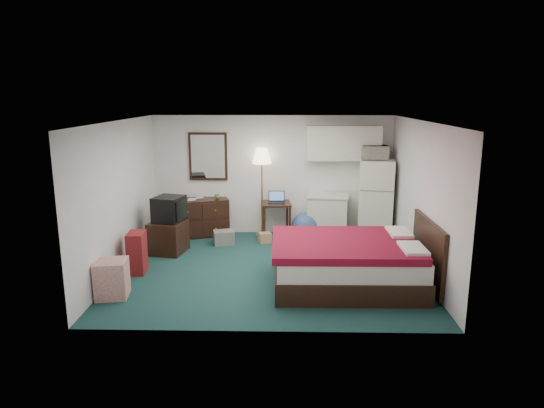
{
  "coord_description": "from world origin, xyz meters",
  "views": [
    {
      "loc": [
        0.23,
        -7.84,
        2.92
      ],
      "look_at": [
        0.03,
        0.49,
        1.03
      ],
      "focal_mm": 32.0,
      "sensor_mm": 36.0,
      "label": 1
    }
  ],
  "objects_px": {
    "desk": "(276,220)",
    "fridge": "(376,199)",
    "floor_lamp": "(262,192)",
    "suitcase": "(137,253)",
    "dresser": "(200,217)",
    "kitchen_counter": "(328,217)",
    "bed": "(347,263)",
    "tv_stand": "(168,237)"
  },
  "relations": [
    {
      "from": "tv_stand",
      "to": "kitchen_counter",
      "type": "bearing_deg",
      "value": 29.65
    },
    {
      "from": "desk",
      "to": "suitcase",
      "type": "xyz_separation_m",
      "value": [
        -2.29,
        -2.12,
        -0.02
      ]
    },
    {
      "from": "kitchen_counter",
      "to": "bed",
      "type": "bearing_deg",
      "value": -80.06
    },
    {
      "from": "fridge",
      "to": "dresser",
      "type": "bearing_deg",
      "value": -170.12
    },
    {
      "from": "bed",
      "to": "floor_lamp",
      "type": "bearing_deg",
      "value": 117.24
    },
    {
      "from": "kitchen_counter",
      "to": "suitcase",
      "type": "relative_size",
      "value": 1.26
    },
    {
      "from": "dresser",
      "to": "bed",
      "type": "relative_size",
      "value": 0.52
    },
    {
      "from": "floor_lamp",
      "to": "desk",
      "type": "xyz_separation_m",
      "value": [
        0.3,
        -0.15,
        -0.55
      ]
    },
    {
      "from": "floor_lamp",
      "to": "kitchen_counter",
      "type": "bearing_deg",
      "value": -5.85
    },
    {
      "from": "bed",
      "to": "fridge",
      "type": "bearing_deg",
      "value": 70.0
    },
    {
      "from": "floor_lamp",
      "to": "bed",
      "type": "bearing_deg",
      "value": -62.29
    },
    {
      "from": "dresser",
      "to": "fridge",
      "type": "relative_size",
      "value": 0.7
    },
    {
      "from": "floor_lamp",
      "to": "dresser",
      "type": "bearing_deg",
      "value": -176.91
    },
    {
      "from": "fridge",
      "to": "kitchen_counter",
      "type": "bearing_deg",
      "value": -170.3
    },
    {
      "from": "desk",
      "to": "fridge",
      "type": "distance_m",
      "value": 2.1
    },
    {
      "from": "kitchen_counter",
      "to": "fridge",
      "type": "xyz_separation_m",
      "value": [
        0.98,
        -0.03,
        0.38
      ]
    },
    {
      "from": "dresser",
      "to": "floor_lamp",
      "type": "height_order",
      "value": "floor_lamp"
    },
    {
      "from": "desk",
      "to": "tv_stand",
      "type": "relative_size",
      "value": 1.13
    },
    {
      "from": "desk",
      "to": "suitcase",
      "type": "bearing_deg",
      "value": -142.99
    },
    {
      "from": "bed",
      "to": "tv_stand",
      "type": "bearing_deg",
      "value": 153.51
    },
    {
      "from": "fridge",
      "to": "bed",
      "type": "distance_m",
      "value": 2.76
    },
    {
      "from": "kitchen_counter",
      "to": "tv_stand",
      "type": "distance_m",
      "value": 3.26
    },
    {
      "from": "dresser",
      "to": "kitchen_counter",
      "type": "distance_m",
      "value": 2.67
    },
    {
      "from": "desk",
      "to": "tv_stand",
      "type": "distance_m",
      "value": 2.27
    },
    {
      "from": "floor_lamp",
      "to": "kitchen_counter",
      "type": "distance_m",
      "value": 1.46
    },
    {
      "from": "bed",
      "to": "dresser",
      "type": "bearing_deg",
      "value": 135.26
    },
    {
      "from": "dresser",
      "to": "fridge",
      "type": "xyz_separation_m",
      "value": [
        3.65,
        -0.1,
        0.43
      ]
    },
    {
      "from": "fridge",
      "to": "suitcase",
      "type": "relative_size",
      "value": 2.37
    },
    {
      "from": "floor_lamp",
      "to": "bed",
      "type": "height_order",
      "value": "floor_lamp"
    },
    {
      "from": "kitchen_counter",
      "to": "fridge",
      "type": "distance_m",
      "value": 1.05
    },
    {
      "from": "fridge",
      "to": "desk",
      "type": "bearing_deg",
      "value": -169.18
    },
    {
      "from": "dresser",
      "to": "floor_lamp",
      "type": "bearing_deg",
      "value": -14.07
    },
    {
      "from": "bed",
      "to": "tv_stand",
      "type": "height_order",
      "value": "bed"
    },
    {
      "from": "desk",
      "to": "suitcase",
      "type": "relative_size",
      "value": 1.06
    },
    {
      "from": "desk",
      "to": "fridge",
      "type": "relative_size",
      "value": 0.45
    },
    {
      "from": "kitchen_counter",
      "to": "dresser",
      "type": "bearing_deg",
      "value": -173.14
    },
    {
      "from": "bed",
      "to": "tv_stand",
      "type": "distance_m",
      "value": 3.51
    },
    {
      "from": "floor_lamp",
      "to": "bed",
      "type": "xyz_separation_m",
      "value": [
        1.44,
        -2.74,
        -0.57
      ]
    },
    {
      "from": "desk",
      "to": "floor_lamp",
      "type": "bearing_deg",
      "value": 147.9
    },
    {
      "from": "tv_stand",
      "to": "dresser",
      "type": "bearing_deg",
      "value": 80.36
    },
    {
      "from": "floor_lamp",
      "to": "tv_stand",
      "type": "height_order",
      "value": "floor_lamp"
    },
    {
      "from": "tv_stand",
      "to": "suitcase",
      "type": "distance_m",
      "value": 1.1
    }
  ]
}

